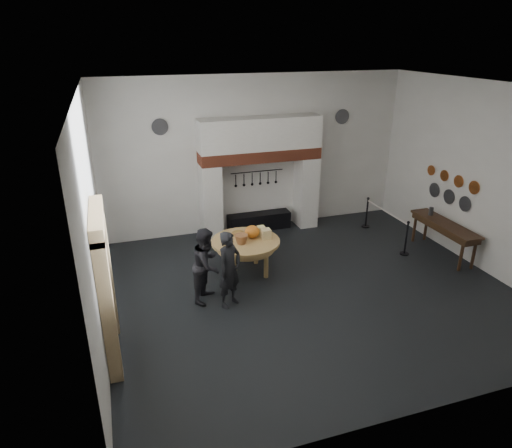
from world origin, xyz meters
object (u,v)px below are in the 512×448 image
object	(u,v)px
iron_range	(259,221)
visitor_far	(207,265)
work_table	(246,241)
barrier_post_near	(406,239)
visitor_near	(229,270)
barrier_post_far	(367,213)
side_table	(445,224)

from	to	relation	value
iron_range	visitor_far	world-z (taller)	visitor_far
work_table	barrier_post_near	bearing A→B (deg)	-4.52
visitor_far	barrier_post_near	size ratio (longest dim) A/B	1.87
visitor_near	barrier_post_far	world-z (taller)	visitor_near
work_table	iron_range	bearing A→B (deg)	64.89
side_table	iron_range	bearing A→B (deg)	142.51
visitor_far	barrier_post_far	xyz separation A→B (m)	(5.50, 2.55, -0.39)
side_table	barrier_post_near	bearing A→B (deg)	162.87
iron_range	side_table	size ratio (longest dim) A/B	0.86
barrier_post_near	barrier_post_far	bearing A→B (deg)	90.00
visitor_near	work_table	bearing A→B (deg)	26.11
visitor_near	side_table	xyz separation A→B (m)	(6.03, 0.66, 0.01)
visitor_far	barrier_post_far	world-z (taller)	visitor_far
side_table	barrier_post_far	distance (m)	2.50
visitor_far	side_table	bearing A→B (deg)	-53.93
iron_range	side_table	world-z (taller)	side_table
visitor_far	barrier_post_far	bearing A→B (deg)	-31.40
barrier_post_near	barrier_post_far	xyz separation A→B (m)	(0.00, 2.00, 0.00)
work_table	visitor_far	world-z (taller)	visitor_far
iron_range	barrier_post_near	world-z (taller)	barrier_post_near
iron_range	barrier_post_near	size ratio (longest dim) A/B	2.11
iron_range	barrier_post_near	xyz separation A→B (m)	(3.17, -2.86, 0.20)
iron_range	side_table	distance (m)	5.20
visitor_near	visitor_far	distance (m)	0.57
visitor_near	barrier_post_near	distance (m)	5.20
barrier_post_near	work_table	bearing A→B (deg)	175.48
side_table	barrier_post_near	distance (m)	1.06
visitor_far	barrier_post_near	world-z (taller)	visitor_far
visitor_near	barrier_post_near	world-z (taller)	visitor_near
iron_range	work_table	bearing A→B (deg)	-115.11
work_table	barrier_post_far	xyz separation A→B (m)	(4.35, 1.66, -0.39)
iron_range	barrier_post_far	size ratio (longest dim) A/B	2.11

